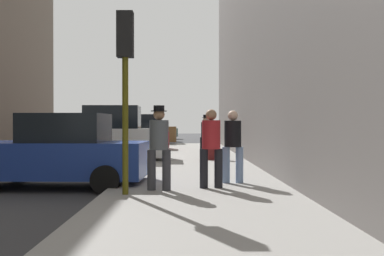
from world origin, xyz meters
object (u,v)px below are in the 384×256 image
pedestrian_in_red_jacket (211,144)px  rolling_suitcase (211,151)px  pedestrian_with_beanie (159,143)px  parked_red_hatchback (132,137)px  parked_bronze_suv (145,131)px  traffic_light (125,62)px  parked_white_van (109,137)px  parked_dark_green_sedan (158,131)px  pedestrian_with_fedora (206,134)px  fire_hydrant (159,148)px  pedestrian_in_jeans (233,142)px  parked_gray_coupe (153,132)px  parked_blue_sedan (60,153)px

pedestrian_in_red_jacket → rolling_suitcase: (0.39, 7.47, -0.61)m
pedestrian_in_red_jacket → pedestrian_with_beanie: bearing=-164.3°
parked_red_hatchback → parked_bronze_suv: (-0.00, 7.20, 0.18)m
parked_red_hatchback → traffic_light: bearing=-83.1°
parked_white_van → parked_dark_green_sedan: size_ratio=1.10×
traffic_light → pedestrian_in_red_jacket: size_ratio=2.11×
pedestrian_with_fedora → traffic_light: bearing=-102.3°
parked_red_hatchback → fire_hydrant: size_ratio=6.06×
pedestrian_with_fedora → pedestrian_in_jeans: (0.32, -7.45, -0.03)m
parked_bronze_suv → parked_gray_coupe: bearing=90.0°
parked_red_hatchback → rolling_suitcase: 8.11m
parked_red_hatchback → pedestrian_with_fedora: bearing=-58.6°
parked_blue_sedan → parked_dark_green_sedan: same height
fire_hydrant → pedestrian_in_jeans: 8.97m
pedestrian_in_jeans → pedestrian_in_red_jacket: (-0.56, -0.80, 0.00)m
parked_gray_coupe → traffic_light: traffic_light is taller
fire_hydrant → pedestrian_with_beanie: (0.68, -9.76, 0.64)m
pedestrian_in_jeans → fire_hydrant: bearing=105.2°
fire_hydrant → rolling_suitcase: rolling_suitcase is taller
parked_bronze_suv → traffic_light: 22.69m
parked_red_hatchback → parked_gray_coupe: 13.83m
parked_white_van → pedestrian_in_red_jacket: 8.30m
parked_blue_sedan → pedestrian_with_beanie: pedestrian_with_beanie is taller
parked_red_hatchback → traffic_light: (1.85, -15.35, 1.91)m
parked_bronze_suv → parked_dark_green_sedan: (0.00, 13.17, -0.18)m
parked_white_van → pedestrian_in_jeans: parked_white_van is taller
parked_gray_coupe → pedestrian_with_beanie: size_ratio=2.40×
parked_blue_sedan → parked_bronze_suv: 20.67m
parked_bronze_suv → parked_dark_green_sedan: bearing=90.0°
fire_hydrant → rolling_suitcase: 2.95m
parked_white_van → pedestrian_with_beanie: (2.48, -7.80, 0.10)m
parked_gray_coupe → rolling_suitcase: (3.99, -20.88, -0.36)m
rolling_suitcase → pedestrian_in_red_jacket: bearing=-93.0°
pedestrian_with_fedora → pedestrian_in_jeans: 7.45m
parked_white_van → rolling_suitcase: 4.02m
pedestrian_with_beanie → pedestrian_in_jeans: size_ratio=1.04×
parked_white_van → parked_blue_sedan: bearing=-90.0°
parked_dark_green_sedan → parked_bronze_suv: bearing=-90.0°
pedestrian_with_beanie → pedestrian_in_jeans: (1.67, 1.12, -0.03)m
parked_white_van → traffic_light: bearing=-77.4°
parked_gray_coupe → pedestrian_with_fedora: 20.46m
parked_dark_green_sedan → parked_red_hatchback: bearing=-90.0°
pedestrian_in_jeans → pedestrian_with_fedora: bearing=92.4°
pedestrian_with_fedora → parked_red_hatchback: bearing=121.4°
pedestrian_in_red_jacket → parked_white_van: bearing=115.6°
parked_red_hatchback → parked_dark_green_sedan: size_ratio=1.01×
traffic_light → pedestrian_with_beanie: 1.81m
parked_gray_coupe → pedestrian_in_red_jacket: pedestrian_in_red_jacket is taller
pedestrian_with_fedora → pedestrian_with_beanie: bearing=-99.0°
pedestrian_in_jeans → pedestrian_in_red_jacket: same height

